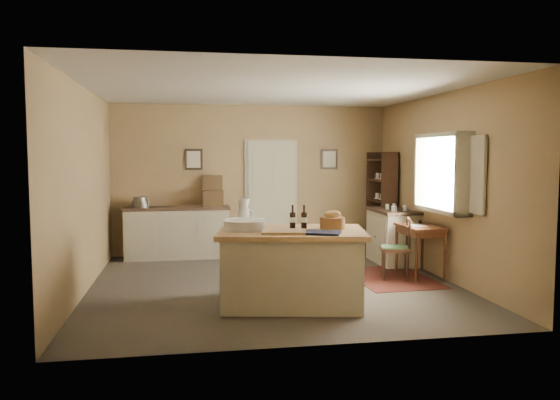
{
  "coord_description": "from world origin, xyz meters",
  "views": [
    {
      "loc": [
        -1.19,
        -7.4,
        1.81
      ],
      "look_at": [
        0.15,
        0.35,
        1.15
      ],
      "focal_mm": 35.0,
      "sensor_mm": 36.0,
      "label": 1
    }
  ],
  "objects_px": {
    "sideboard": "(178,231)",
    "desk_chair": "(395,249)",
    "work_island": "(291,265)",
    "shelving_unit": "(384,203)",
    "writing_desk": "(420,232)"
  },
  "relations": [
    {
      "from": "work_island",
      "to": "sideboard",
      "type": "distance_m",
      "value": 3.54
    },
    {
      "from": "work_island",
      "to": "writing_desk",
      "type": "distance_m",
      "value": 2.45
    },
    {
      "from": "sideboard",
      "to": "desk_chair",
      "type": "distance_m",
      "value": 3.82
    },
    {
      "from": "work_island",
      "to": "shelving_unit",
      "type": "bearing_deg",
      "value": 63.4
    },
    {
      "from": "desk_chair",
      "to": "shelving_unit",
      "type": "bearing_deg",
      "value": 91.03
    },
    {
      "from": "sideboard",
      "to": "shelving_unit",
      "type": "distance_m",
      "value": 3.72
    },
    {
      "from": "work_island",
      "to": "shelving_unit",
      "type": "relative_size",
      "value": 1.03
    },
    {
      "from": "desk_chair",
      "to": "writing_desk",
      "type": "bearing_deg",
      "value": 25.48
    },
    {
      "from": "work_island",
      "to": "desk_chair",
      "type": "distance_m",
      "value": 2.06
    },
    {
      "from": "desk_chair",
      "to": "shelving_unit",
      "type": "relative_size",
      "value": 0.47
    },
    {
      "from": "shelving_unit",
      "to": "writing_desk",
      "type": "bearing_deg",
      "value": -94.46
    },
    {
      "from": "desk_chair",
      "to": "shelving_unit",
      "type": "height_order",
      "value": "shelving_unit"
    },
    {
      "from": "sideboard",
      "to": "writing_desk",
      "type": "bearing_deg",
      "value": -30.82
    },
    {
      "from": "writing_desk",
      "to": "desk_chair",
      "type": "distance_m",
      "value": 0.47
    },
    {
      "from": "work_island",
      "to": "sideboard",
      "type": "bearing_deg",
      "value": 123.43
    },
    {
      "from": "sideboard",
      "to": "work_island",
      "type": "bearing_deg",
      "value": -67.03
    },
    {
      "from": "writing_desk",
      "to": "shelving_unit",
      "type": "height_order",
      "value": "shelving_unit"
    },
    {
      "from": "writing_desk",
      "to": "shelving_unit",
      "type": "distance_m",
      "value": 1.94
    },
    {
      "from": "desk_chair",
      "to": "shelving_unit",
      "type": "xyz_separation_m",
      "value": [
        0.56,
        1.98,
        0.49
      ]
    },
    {
      "from": "shelving_unit",
      "to": "desk_chair",
      "type": "bearing_deg",
      "value": -105.71
    },
    {
      "from": "sideboard",
      "to": "desk_chair",
      "type": "height_order",
      "value": "sideboard"
    },
    {
      "from": "work_island",
      "to": "shelving_unit",
      "type": "height_order",
      "value": "shelving_unit"
    }
  ]
}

